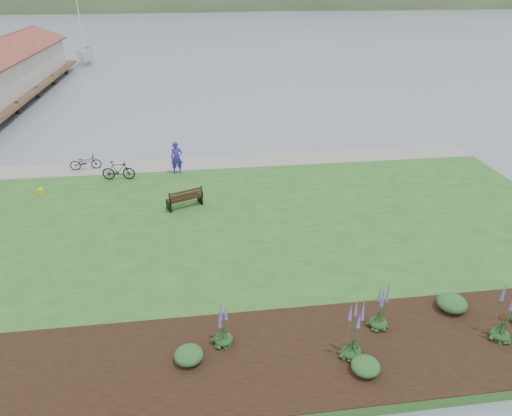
{
  "coord_description": "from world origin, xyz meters",
  "views": [
    {
      "loc": [
        -0.86,
        -20.19,
        11.11
      ],
      "look_at": [
        1.64,
        -1.37,
        1.3
      ],
      "focal_mm": 32.0,
      "sensor_mm": 36.0,
      "label": 1
    }
  ],
  "objects_px": {
    "park_bench": "(185,198)",
    "bicycle_a": "(85,162)",
    "person": "(176,155)",
    "sailboat": "(87,64)"
  },
  "relations": [
    {
      "from": "park_bench",
      "to": "person",
      "type": "relative_size",
      "value": 0.84
    },
    {
      "from": "sailboat",
      "to": "bicycle_a",
      "type": "bearing_deg",
      "value": -83.46
    },
    {
      "from": "sailboat",
      "to": "person",
      "type": "bearing_deg",
      "value": -76.53
    },
    {
      "from": "park_bench",
      "to": "bicycle_a",
      "type": "bearing_deg",
      "value": 112.57
    },
    {
      "from": "person",
      "to": "bicycle_a",
      "type": "bearing_deg",
      "value": 156.34
    },
    {
      "from": "person",
      "to": "bicycle_a",
      "type": "height_order",
      "value": "person"
    },
    {
      "from": "park_bench",
      "to": "bicycle_a",
      "type": "relative_size",
      "value": 1.04
    },
    {
      "from": "person",
      "to": "bicycle_a",
      "type": "relative_size",
      "value": 1.24
    },
    {
      "from": "park_bench",
      "to": "bicycle_a",
      "type": "distance_m",
      "value": 8.47
    },
    {
      "from": "park_bench",
      "to": "person",
      "type": "bearing_deg",
      "value": 73.1
    }
  ]
}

